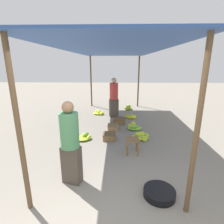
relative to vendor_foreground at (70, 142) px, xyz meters
The scene contains 18 objects.
canopy_post_front_left 1.00m from the vendor_foreground, 129.30° to the right, with size 0.08×0.08×2.73m, color brown.
canopy_post_front_right 2.21m from the vendor_foreground, 18.35° to the right, with size 0.08×0.08×2.73m, color brown.
canopy_post_back_left 6.63m from the vendor_foreground, 94.81° to the left, with size 0.08×0.08×2.73m, color brown.
canopy_post_back_right 6.92m from the vendor_foreground, 72.79° to the left, with size 0.08×0.08×2.73m, color brown.
canopy_tarp 3.58m from the vendor_foreground, 75.88° to the left, with size 3.00×7.67×0.04m, color #33569E.
vendor_foreground is the anchor object (origin of this frame).
stool 1.85m from the vendor_foreground, 42.59° to the left, with size 0.34×0.34×0.43m.
basin_black 1.89m from the vendor_foreground, 11.94° to the right, with size 0.58×0.58×0.13m.
banana_pile_left_0 2.22m from the vendor_foreground, 95.40° to the left, with size 0.58×0.58×0.20m.
banana_pile_left_1 4.98m from the vendor_foreground, 89.85° to the left, with size 0.54×0.51×0.20m.
banana_pile_right_0 6.04m from the vendor_foreground, 75.82° to the left, with size 0.46×0.41×0.27m.
banana_pile_right_1 3.47m from the vendor_foreground, 63.34° to the left, with size 0.52×0.51×0.26m.
banana_pile_right_2 4.69m from the vendor_foreground, 70.88° to the left, with size 0.54×0.47×0.17m.
banana_pile_right_3 2.86m from the vendor_foreground, 52.59° to the left, with size 0.60×0.64×0.23m.
crate_near 2.32m from the vendor_foreground, 72.79° to the left, with size 0.39×0.39×0.20m.
crate_mid 3.88m from the vendor_foreground, 74.99° to the left, with size 0.47×0.47×0.20m.
crate_far 3.11m from the vendor_foreground, 75.56° to the left, with size 0.39×0.39×0.19m.
shopper_walking_mid 4.63m from the vendor_foreground, 80.76° to the left, with size 0.46×0.46×1.74m.
Camera 1 is at (0.15, -2.06, 2.34)m, focal length 28.00 mm.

